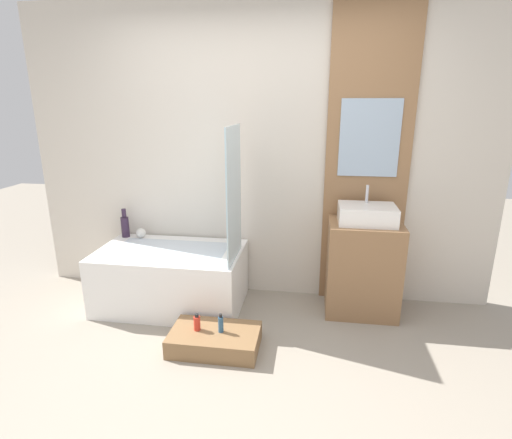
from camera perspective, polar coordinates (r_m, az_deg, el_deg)
ground_plane at (r=2.68m, az=-5.30°, el=-24.73°), size 12.00×12.00×0.00m
wall_tiled_back at (r=3.60m, az=0.12°, el=9.08°), size 4.20×0.06×2.60m
wall_wood_accent at (r=3.54m, az=15.66°, el=8.53°), size 0.70×0.04×2.60m
bathtub at (r=3.66m, az=-11.99°, el=-8.09°), size 1.26×0.75×0.52m
glass_shower_screen at (r=3.16m, az=-3.18°, el=3.56°), size 0.01×0.53×1.07m
wooden_step_bench at (r=3.10m, az=-5.91°, el=-16.70°), size 0.65×0.40×0.14m
vanity_cabinet at (r=3.54m, az=14.97°, el=-6.72°), size 0.60×0.44×0.81m
sink at (r=3.39m, az=15.57°, el=0.74°), size 0.46×0.33×0.30m
vase_tall_dark at (r=3.99m, az=-18.20°, el=-0.81°), size 0.07×0.07×0.27m
vase_round_light at (r=3.94m, az=-16.12°, el=-1.88°), size 0.09×0.09×0.09m
bottle_soap_primary at (r=3.07m, az=-8.43°, el=-14.39°), size 0.05×0.05×0.13m
bottle_soap_secondary at (r=3.02m, az=-5.05°, el=-14.64°), size 0.04×0.04×0.14m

